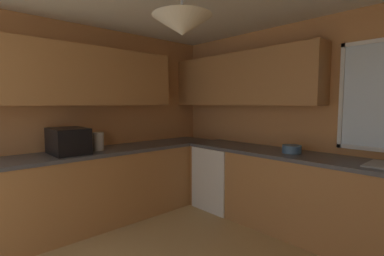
% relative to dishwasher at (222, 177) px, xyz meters
% --- Properties ---
extents(room_shell, '(4.06, 3.98, 2.51)m').
position_rel_dishwasher_xyz_m(room_shell, '(0.62, -1.07, 1.28)').
color(room_shell, '#C6844C').
rests_on(room_shell, ground_plane).
extents(counter_run_left, '(0.65, 3.59, 0.91)m').
position_rel_dishwasher_xyz_m(counter_run_left, '(-0.66, -1.59, 0.02)').
color(counter_run_left, '#AD7542').
rests_on(counter_run_left, ground_plane).
extents(counter_run_back, '(3.15, 0.65, 0.91)m').
position_rel_dishwasher_xyz_m(counter_run_back, '(1.21, 0.03, 0.02)').
color(counter_run_back, '#AD7542').
rests_on(counter_run_back, ground_plane).
extents(dishwasher, '(0.60, 0.60, 0.86)m').
position_rel_dishwasher_xyz_m(dishwasher, '(0.00, 0.00, 0.00)').
color(dishwasher, white).
rests_on(dishwasher, ground_plane).
extents(microwave, '(0.48, 0.36, 0.29)m').
position_rel_dishwasher_xyz_m(microwave, '(-0.66, -1.86, 0.62)').
color(microwave, black).
rests_on(microwave, counter_run_left).
extents(kettle, '(0.13, 0.13, 0.22)m').
position_rel_dishwasher_xyz_m(kettle, '(-0.64, -1.52, 0.59)').
color(kettle, '#B7B7BC').
rests_on(kettle, counter_run_left).
extents(bowl, '(0.21, 0.21, 0.09)m').
position_rel_dishwasher_xyz_m(bowl, '(1.03, 0.03, 0.52)').
color(bowl, '#4C7099').
rests_on(bowl, counter_run_back).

